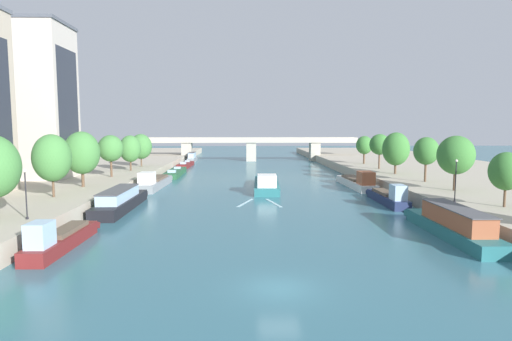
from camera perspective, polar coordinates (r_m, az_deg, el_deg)
The scene contains 29 objects.
ground_plane at distance 26.10m, azimuth 3.16°, elevation -15.73°, with size 400.00×400.00×0.00m, color #336675.
quay_left at distance 86.81m, azimuth -25.04°, elevation -0.48°, with size 36.00×170.00×1.78m, color #B2A893.
quay_right at distance 88.55m, azimuth 24.24°, elevation -0.34°, with size 36.00×170.00×1.78m, color #B2A893.
barge_midriver at distance 65.94m, azimuth 1.42°, elevation -1.78°, with size 4.34×18.06×2.84m.
wake_behind_barge at distance 53.96m, azimuth 0.46°, elevation -4.40°, with size 5.60×6.00×0.03m.
moored_boat_left_far at distance 37.01m, azimuth -25.03°, elevation -8.36°, with size 2.08×11.16×2.90m.
moored_boat_left_gap_after at distance 52.00m, azimuth -17.90°, elevation -3.89°, with size 2.95×15.50×2.54m.
moored_boat_left_near at distance 69.12m, azimuth -13.68°, elevation -1.55°, with size 3.22×15.11×3.00m.
moored_boat_left_midway at distance 87.00m, azimuth -10.90°, elevation -0.27°, with size 3.06×16.44×2.12m.
moored_boat_left_downstream at distance 104.97m, azimuth -9.52°, elevation 0.79°, with size 2.73×13.32×2.13m.
moored_boat_left_end at distance 120.05m, azimuth -8.65°, elevation 1.71°, with size 2.14×11.55×2.75m.
moored_boat_right_near at distance 40.99m, azimuth 25.11°, elevation -6.60°, with size 2.71×15.19×2.77m.
moored_boat_right_far at distance 55.67m, azimuth 17.53°, elevation -3.47°, with size 2.06×11.73×2.89m.
moored_boat_right_lone at distance 69.55m, azimuth 13.57°, elevation -1.52°, with size 3.14×15.64×3.04m.
tree_left_by_lamp at distance 52.39m, azimuth -25.97°, elevation 1.54°, with size 4.18×4.18×7.10m.
tree_left_third at distance 59.98m, azimuth -22.57°, elevation 2.23°, with size 4.61×4.61×7.33m.
tree_left_far at distance 70.68m, azimuth -19.13°, elevation 2.84°, with size 3.95×3.95×6.66m.
tree_left_nearest at distance 79.96m, azimuth -16.72°, elevation 2.84°, with size 3.86×3.86×6.44m.
tree_left_past_mid at distance 87.89m, azimuth -15.35°, elevation 3.16°, with size 4.34×4.34×6.57m.
tree_right_third at distance 47.95m, azimuth 30.84°, elevation -0.09°, with size 3.24×3.24×5.45m.
tree_right_far at distance 57.67m, azimuth 25.49°, elevation 1.90°, with size 4.47×4.47×6.84m.
tree_right_distant at distance 65.40m, azimuth 22.10°, elevation 2.46°, with size 3.55×3.55×6.48m.
tree_right_past_mid at distance 75.11m, azimuth 18.46°, elevation 2.79°, with size 4.53×4.53×7.05m.
tree_right_by_lamp at distance 83.35m, azimuth 16.44°, elevation 3.41°, with size 3.81×3.81×6.63m.
tree_right_nearest at distance 94.51m, azimuth 14.50°, elevation 3.35°, with size 3.56×3.56×6.05m.
lamppost_left_bank at distance 40.77m, azimuth -28.78°, elevation -2.55°, with size 0.28×0.28×4.32m.
lamppost_right_bank at distance 48.84m, azimuth 25.47°, elevation -1.01°, with size 0.28×0.28×4.51m.
building_left_middle at distance 74.87m, azimuth -29.10°, elevation 8.25°, with size 14.31×9.44×23.83m.
bridge_far at distance 121.96m, azimuth -0.67°, elevation 3.35°, with size 61.14×4.40×6.83m.
Camera 1 is at (-2.08, -24.19, 9.58)m, focal length 29.46 mm.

